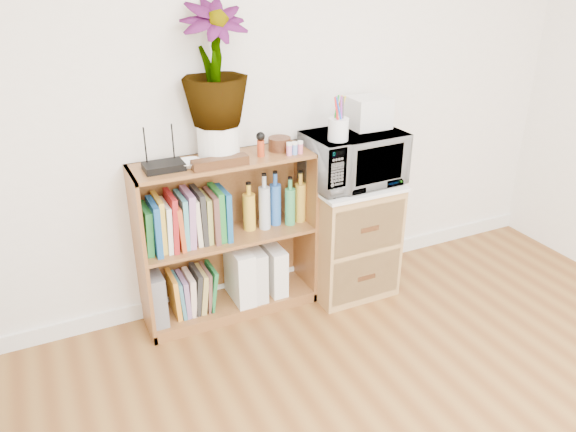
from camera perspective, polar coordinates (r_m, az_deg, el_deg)
skirting_board at (r=3.62m, az=-1.32°, el=-6.26°), size 4.00×0.02×0.10m
bookshelf at (r=3.19m, az=-6.11°, el=-2.32°), size 1.00×0.30×0.95m
wicker_unit at (r=3.47m, az=6.13°, el=-2.20°), size 0.50×0.45×0.70m
microwave at (r=3.26m, az=6.64°, el=5.87°), size 0.56×0.39×0.30m
pen_cup at (r=3.05m, az=5.13°, el=8.76°), size 0.11×0.11×0.12m
small_appliance at (r=3.30m, az=8.19°, el=10.37°), size 0.22×0.19×0.18m
router at (r=2.89m, az=-12.52°, el=4.95°), size 0.20×0.14×0.04m
white_bowl at (r=2.91m, az=-10.01°, el=5.26°), size 0.13×0.13×0.03m
plant_pot at (r=2.98m, az=-7.06°, el=7.50°), size 0.22×0.22×0.19m
potted_plant at (r=2.89m, az=-7.49°, el=14.99°), size 0.34×0.34×0.60m
trinket_box at (r=2.88m, az=-6.92°, el=5.43°), size 0.29×0.07×0.05m
kokeshi_doll at (r=3.01m, az=-2.78°, el=6.88°), size 0.04×0.04×0.09m
wooden_bowl at (r=3.11m, az=-0.87°, el=7.34°), size 0.12×0.12×0.07m
paint_jars at (r=3.04m, az=0.69°, el=6.82°), size 0.12×0.04×0.06m
file_box at (r=3.22m, az=-13.43°, el=-7.86°), size 0.09×0.24×0.30m
magazine_holder_left at (r=3.31m, az=-4.95°, el=-5.86°), size 0.11×0.27×0.33m
magazine_holder_mid at (r=3.34m, az=-3.63°, el=-5.68°), size 0.10×0.25×0.32m
magazine_holder_right at (r=3.39m, az=-1.49°, el=-5.35°), size 0.09×0.24×0.29m
cookbooks at (r=3.06m, az=-10.30°, el=-0.41°), size 0.46×0.20×0.31m
liquor_bottles at (r=3.21m, az=-1.38°, el=1.48°), size 0.38×0.07×0.32m
lower_books at (r=3.27m, az=-9.74°, el=-7.52°), size 0.26×0.19×0.26m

